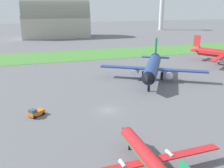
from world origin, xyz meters
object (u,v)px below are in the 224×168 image
Objects in this scene: airplane_midfield_jet at (153,67)px; pushback_tug_near_gate at (36,112)px; airplane_foreground_turboprop at (149,159)px; airplane_parked_jet_far at (224,54)px; control_tower at (162,6)px.

airplane_midfield_jet is 8.10× the size of pushback_tug_near_gate.
airplane_midfield_jet is at bearing 167.26° from pushback_tug_near_gate.
pushback_tug_near_gate is (-15.85, 26.66, -1.81)m from airplane_foreground_turboprop.
airplane_parked_jet_far is 85.39m from pushback_tug_near_gate.
airplane_foreground_turboprop is (-63.05, -59.17, -1.28)m from airplane_parked_jet_far.
airplane_midfield_jet is (-40.82, -14.22, 0.53)m from airplane_parked_jet_far.
pushback_tug_near_gate is (-78.90, -32.51, -3.09)m from airplane_parked_jet_far.
airplane_parked_jet_far is 0.72× the size of control_tower.
airplane_midfield_jet is 1.28× the size of airplane_foreground_turboprop.
airplane_parked_jet_far is 86.47m from airplane_foreground_turboprop.
pushback_tug_near_gate is at bearing 28.35° from airplane_foreground_turboprop.
control_tower is (42.34, 139.17, 18.34)m from airplane_parked_jet_far.
pushback_tug_near_gate is at bearing -101.51° from airplane_parked_jet_far.
airplane_midfield_jet is 175.39m from control_tower.
airplane_midfield_jet reaches higher than airplane_parked_jet_far.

